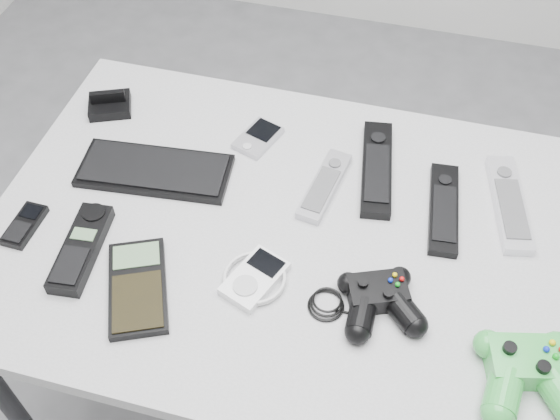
% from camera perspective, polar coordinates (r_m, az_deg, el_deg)
% --- Properties ---
extents(floor, '(3.50, 3.50, 0.00)m').
position_cam_1_polar(floor, '(1.84, 3.09, -15.55)').
color(floor, slate).
rests_on(floor, ground).
extents(desk, '(1.14, 0.73, 0.76)m').
position_cam_1_polar(desk, '(1.20, 2.56, -4.13)').
color(desk, '#949496').
rests_on(desk, floor).
extents(pda_keyboard, '(0.29, 0.15, 0.02)m').
position_cam_1_polar(pda_keyboard, '(1.26, -10.85, 3.44)').
color(pda_keyboard, black).
rests_on(pda_keyboard, desk).
extents(dock_bracket, '(0.11, 0.10, 0.05)m').
position_cam_1_polar(dock_bracket, '(1.40, -14.69, 9.18)').
color(dock_bracket, black).
rests_on(dock_bracket, desk).
extents(pda, '(0.09, 0.11, 0.02)m').
position_cam_1_polar(pda, '(1.30, -1.93, 6.32)').
color(pda, '#ACABB3').
rests_on(pda, desk).
extents(remote_silver_a, '(0.07, 0.18, 0.02)m').
position_cam_1_polar(remote_silver_a, '(1.21, 3.90, 2.17)').
color(remote_silver_a, '#ACABB3').
rests_on(remote_silver_a, desk).
extents(remote_black_a, '(0.09, 0.24, 0.02)m').
position_cam_1_polar(remote_black_a, '(1.25, 8.43, 3.68)').
color(remote_black_a, black).
rests_on(remote_black_a, desk).
extents(remote_black_b, '(0.07, 0.21, 0.02)m').
position_cam_1_polar(remote_black_b, '(1.21, 14.07, 0.16)').
color(remote_black_b, black).
rests_on(remote_black_b, desk).
extents(remote_silver_b, '(0.09, 0.23, 0.02)m').
position_cam_1_polar(remote_silver_b, '(1.25, 19.32, 0.61)').
color(remote_silver_b, silver).
rests_on(remote_silver_b, desk).
extents(mobile_phone, '(0.05, 0.10, 0.02)m').
position_cam_1_polar(mobile_phone, '(1.23, -21.37, -1.22)').
color(mobile_phone, black).
rests_on(mobile_phone, desk).
extents(cordless_handset, '(0.07, 0.18, 0.03)m').
position_cam_1_polar(cordless_handset, '(1.16, -16.94, -3.17)').
color(cordless_handset, black).
rests_on(cordless_handset, desk).
extents(calculator, '(0.16, 0.20, 0.02)m').
position_cam_1_polar(calculator, '(1.10, -12.29, -6.56)').
color(calculator, black).
rests_on(calculator, desk).
extents(mp3_player, '(0.14, 0.14, 0.02)m').
position_cam_1_polar(mp3_player, '(1.08, -2.22, -5.92)').
color(mp3_player, white).
rests_on(mp3_player, desk).
extents(controller_black, '(0.26, 0.21, 0.04)m').
position_cam_1_polar(controller_black, '(1.06, 8.66, -7.63)').
color(controller_black, black).
rests_on(controller_black, desk).
extents(controller_green, '(0.19, 0.20, 0.05)m').
position_cam_1_polar(controller_green, '(1.04, 20.86, -12.96)').
color(controller_green, '#258A39').
rests_on(controller_green, desk).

